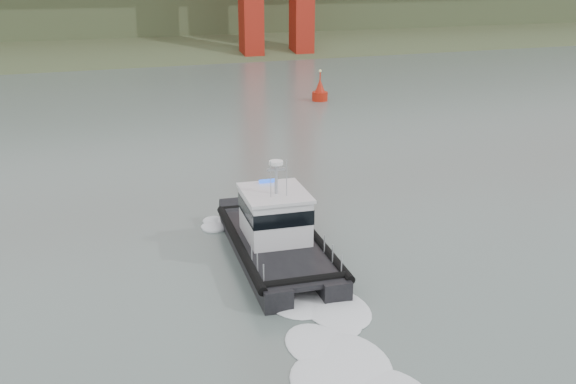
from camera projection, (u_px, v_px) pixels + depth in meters
name	position (u px, v px, depth m)	size (l,w,h in m)	color
ground	(428.00, 328.00, 23.22)	(400.00, 400.00, 0.00)	#4B5954
patrol_boat	(277.00, 233.00, 28.59)	(4.45, 9.94, 4.68)	black
nav_buoy	(320.00, 92.00, 63.92)	(1.57, 1.57, 3.28)	#A61B0B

